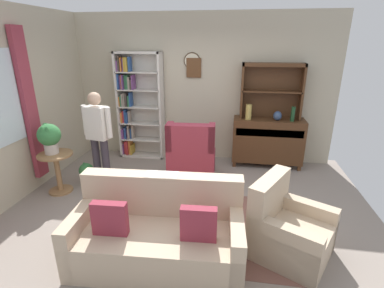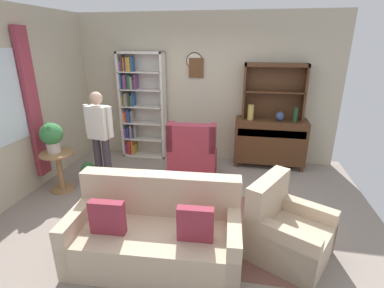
% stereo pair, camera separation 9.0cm
% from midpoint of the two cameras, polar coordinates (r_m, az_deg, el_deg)
% --- Properties ---
extents(ground_plane, '(5.40, 4.60, 0.02)m').
position_cam_midpoint_polar(ground_plane, '(4.25, -1.25, -13.12)').
color(ground_plane, gray).
extents(wall_back, '(5.00, 0.09, 2.80)m').
position_cam_midpoint_polar(wall_back, '(5.74, 3.03, 10.80)').
color(wall_back, '#BCB299').
rests_on(wall_back, ground_plane).
extents(wall_left, '(0.16, 4.20, 2.80)m').
position_cam_midpoint_polar(wall_left, '(4.84, -32.29, 6.04)').
color(wall_left, '#BCB299').
rests_on(wall_left, ground_plane).
extents(area_rug, '(2.68, 1.70, 0.01)m').
position_cam_midpoint_polar(area_rug, '(3.96, 0.78, -15.55)').
color(area_rug, brown).
rests_on(area_rug, ground_plane).
extents(bookshelf, '(0.90, 0.30, 2.10)m').
position_cam_midpoint_polar(bookshelf, '(5.93, -9.90, 7.39)').
color(bookshelf, silver).
rests_on(bookshelf, ground_plane).
extents(sideboard, '(1.30, 0.45, 0.92)m').
position_cam_midpoint_polar(sideboard, '(5.66, 15.50, 0.64)').
color(sideboard, '#4C2D19').
rests_on(sideboard, ground_plane).
extents(sideboard_hutch, '(1.10, 0.26, 1.00)m').
position_cam_midpoint_polar(sideboard_hutch, '(5.53, 16.42, 11.34)').
color(sideboard_hutch, '#4C2D19').
rests_on(sideboard_hutch, sideboard).
extents(vase_tall, '(0.11, 0.11, 0.28)m').
position_cam_midpoint_polar(vase_tall, '(5.41, 11.96, 6.13)').
color(vase_tall, tan).
rests_on(vase_tall, sideboard).
extents(vase_round, '(0.15, 0.15, 0.17)m').
position_cam_midpoint_polar(vase_round, '(5.48, 17.37, 5.23)').
color(vase_round, '#33476B').
rests_on(vase_round, sideboard).
extents(bottle_wine, '(0.07, 0.07, 0.26)m').
position_cam_midpoint_polar(bottle_wine, '(5.48, 20.15, 5.44)').
color(bottle_wine, '#194223').
rests_on(bottle_wine, sideboard).
extents(couch_floral, '(1.85, 0.95, 0.90)m').
position_cam_midpoint_polar(couch_floral, '(3.31, -6.30, -17.18)').
color(couch_floral, '#C6AD8E').
rests_on(couch_floral, ground_plane).
extents(armchair_floral, '(1.04, 1.03, 0.88)m').
position_cam_midpoint_polar(armchair_floral, '(3.53, 18.84, -16.13)').
color(armchair_floral, '#C6AD8E').
rests_on(armchair_floral, ground_plane).
extents(wingback_chair, '(0.82, 0.84, 1.05)m').
position_cam_midpoint_polar(wingback_chair, '(4.96, 0.69, -2.93)').
color(wingback_chair, maroon).
rests_on(wingback_chair, ground_plane).
extents(plant_stand, '(0.52, 0.52, 0.65)m').
position_cam_midpoint_polar(plant_stand, '(5.03, -24.20, -4.18)').
color(plant_stand, '#997047').
rests_on(plant_stand, ground_plane).
extents(potted_plant_large, '(0.34, 0.34, 0.47)m').
position_cam_midpoint_polar(potted_plant_large, '(4.90, -25.52, 1.57)').
color(potted_plant_large, beige).
rests_on(potted_plant_large, plant_stand).
extents(potted_plant_small, '(0.25, 0.25, 0.34)m').
position_cam_midpoint_polar(potted_plant_small, '(5.27, -19.28, -4.91)').
color(potted_plant_small, gray).
rests_on(potted_plant_small, ground_plane).
extents(person_reading, '(0.53, 0.26, 1.56)m').
position_cam_midpoint_polar(person_reading, '(4.82, -17.21, 2.13)').
color(person_reading, '#38333D').
rests_on(person_reading, ground_plane).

